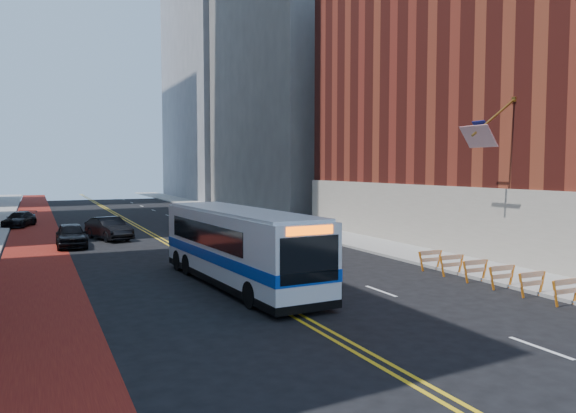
% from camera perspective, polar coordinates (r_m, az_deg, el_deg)
% --- Properties ---
extents(ground, '(160.00, 160.00, 0.00)m').
position_cam_1_polar(ground, '(16.30, 7.05, -14.26)').
color(ground, black).
rests_on(ground, ground).
extents(sidewalk_right, '(4.00, 140.00, 0.15)m').
position_cam_1_polar(sidewalk_right, '(47.90, 0.54, -2.02)').
color(sidewalk_right, gray).
rests_on(sidewalk_right, ground).
extents(bus_lane_paint, '(3.60, 140.00, 0.01)m').
position_cam_1_polar(bus_lane_paint, '(43.48, -24.27, -3.08)').
color(bus_lane_paint, '#62100E').
rests_on(bus_lane_paint, ground).
extents(center_line_inner, '(0.14, 140.00, 0.01)m').
position_cam_1_polar(center_line_inner, '(44.20, -13.94, -2.74)').
color(center_line_inner, gold).
rests_on(center_line_inner, ground).
extents(center_line_outer, '(0.14, 140.00, 0.01)m').
position_cam_1_polar(center_line_outer, '(44.27, -13.48, -2.72)').
color(center_line_outer, gold).
rests_on(center_line_outer, ground).
extents(lane_dashes, '(0.14, 98.20, 0.01)m').
position_cam_1_polar(lane_dashes, '(53.03, -10.23, -1.57)').
color(lane_dashes, silver).
rests_on(lane_dashes, ground).
extents(brick_building, '(18.73, 36.00, 22.00)m').
position_cam_1_polar(brick_building, '(39.64, 25.92, 12.11)').
color(brick_building, maroon).
rests_on(brick_building, ground).
extents(midrise_right_near, '(18.00, 26.00, 40.00)m').
position_cam_1_polar(midrise_right_near, '(70.24, 2.56, 16.25)').
color(midrise_right_near, slate).
rests_on(midrise_right_near, ground).
extents(midrise_right_far, '(20.00, 28.00, 55.00)m').
position_cam_1_polar(midrise_right_far, '(99.24, -5.13, 17.03)').
color(midrise_right_far, gray).
rests_on(midrise_right_far, ground).
extents(construction_barriers, '(1.42, 10.91, 1.00)m').
position_cam_1_polar(construction_barriers, '(24.69, 22.19, -6.62)').
color(construction_barriers, orange).
rests_on(construction_barriers, ground).
extents(transit_bus, '(3.46, 12.15, 3.30)m').
position_cam_1_polar(transit_bus, '(24.37, -5.14, -3.98)').
color(transit_bus, silver).
rests_on(transit_bus, ground).
extents(car_a, '(1.89, 4.56, 1.55)m').
position_cam_1_polar(car_a, '(38.48, -21.17, -2.72)').
color(car_a, black).
rests_on(car_a, ground).
extents(car_b, '(2.96, 5.10, 1.59)m').
position_cam_1_polar(car_b, '(41.53, -17.74, -2.14)').
color(car_b, black).
rests_on(car_b, ground).
extents(car_c, '(3.12, 4.76, 1.28)m').
position_cam_1_polar(car_c, '(53.32, -25.62, -1.19)').
color(car_c, black).
rests_on(car_c, ground).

